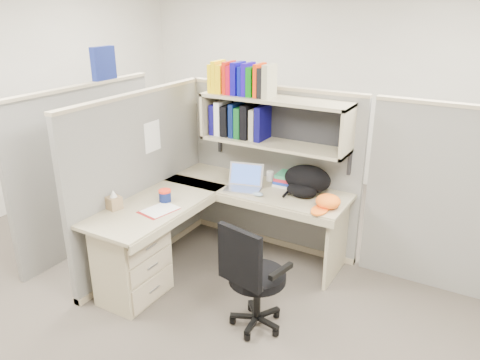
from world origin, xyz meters
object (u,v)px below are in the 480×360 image
Objects in this scene: backpack at (305,181)px; desk at (167,242)px; snack_canister at (165,195)px; task_chair at (254,293)px; laptop at (243,178)px.

desk is at bearing -120.98° from backpack.
snack_canister is 1.17m from task_chair.
laptop is 2.97× the size of snack_canister.
snack_canister is at bearing 164.38° from task_chair.
desk is 1.92× the size of task_chair.
backpack is (0.53, 0.19, 0.01)m from laptop.
laptop reaches higher than snack_canister.
snack_canister is at bearing -142.91° from laptop.
laptop is (0.33, 0.73, 0.41)m from desk.
task_chair is at bearing -15.62° from snack_canister.
backpack is 0.47× the size of task_chair.
task_chair is (0.58, -0.86, -0.52)m from laptop.
laptop is at bearing 124.21° from task_chair.
backpack is at bearing 37.64° from snack_canister.
snack_canister is (-0.46, -0.57, -0.06)m from laptop.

